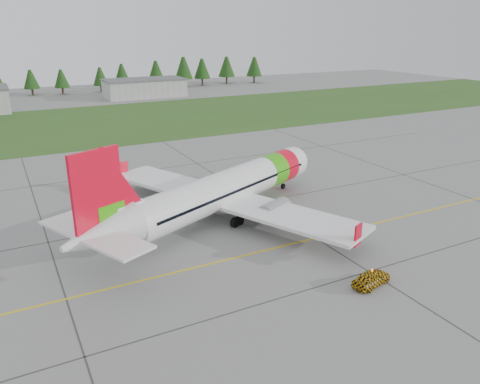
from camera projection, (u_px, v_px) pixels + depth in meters
ground at (275, 300)px, 37.97m from camera, size 320.00×320.00×0.00m
aircraft at (223, 190)px, 53.55m from camera, size 35.46×33.66×11.33m
follow_me_car at (373, 265)px, 39.49m from camera, size 1.67×1.85×3.95m
grass_strip at (85, 124)px, 106.36m from camera, size 320.00×50.00×0.03m
taxi_guideline at (231, 259)px, 44.64m from camera, size 120.00×0.25×0.02m
hangar_east at (145, 88)px, 146.49m from camera, size 24.00×12.00×5.20m
treeline at (51, 79)px, 151.41m from camera, size 160.00×8.00×10.00m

